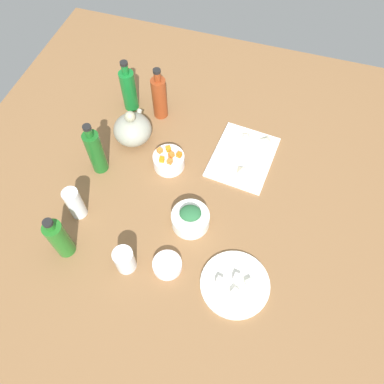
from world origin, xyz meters
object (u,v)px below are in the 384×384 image
at_px(teapot, 133,129).
at_px(bottle_2, 159,97).
at_px(bowl_carrots, 169,161).
at_px(bowl_small_side, 167,265).
at_px(drinking_glass_0, 125,260).
at_px(bottle_0, 59,238).
at_px(bottle_1, 95,151).
at_px(cutting_board, 243,157).
at_px(plate_tofu, 235,284).
at_px(bowl_greens, 190,219).
at_px(drinking_glass_1, 75,203).
at_px(bottle_3, 129,89).

distance_m(teapot, bottle_2, 0.18).
xyz_separation_m(bowl_carrots, teapot, (0.08, 0.18, 0.03)).
relative_size(bowl_small_side, drinking_glass_0, 0.97).
xyz_separation_m(bottle_0, bottle_1, (0.35, 0.03, 0.01)).
distance_m(cutting_board, drinking_glass_0, 0.62).
xyz_separation_m(bottle_1, drinking_glass_0, (-0.34, -0.25, -0.05)).
bearing_deg(bowl_small_side, plate_tofu, -88.04).
relative_size(bowl_greens, drinking_glass_1, 0.97).
distance_m(teapot, drinking_glass_1, 0.38).
height_order(bottle_0, bottle_1, bottle_1).
bearing_deg(plate_tofu, cutting_board, 10.43).
height_order(bottle_0, drinking_glass_1, bottle_0).
bearing_deg(bowl_small_side, drinking_glass_1, 75.05).
distance_m(bottle_0, bottle_2, 0.69).
relative_size(plate_tofu, bowl_small_side, 2.33).
height_order(teapot, drinking_glass_1, teapot).
height_order(bowl_small_side, bottle_2, bottle_2).
relative_size(cutting_board, bottle_0, 1.39).
bearing_deg(bottle_3, bottle_2, -92.25).
bearing_deg(bowl_carrots, teapot, 65.21).
distance_m(bottle_1, drinking_glass_0, 0.43).
relative_size(plate_tofu, drinking_glass_1, 1.64).
xyz_separation_m(cutting_board, bowl_carrots, (-0.12, 0.27, 0.02)).
bearing_deg(drinking_glass_1, bowl_greens, -78.63).
height_order(cutting_board, drinking_glass_1, drinking_glass_1).
height_order(plate_tofu, bottle_2, bottle_2).
bearing_deg(bottle_0, plate_tofu, -84.96).
relative_size(bowl_greens, bowl_carrots, 1.11).
height_order(teapot, bottle_0, bottle_0).
xyz_separation_m(bowl_small_side, bottle_0, (-0.04, 0.35, 0.07)).
bearing_deg(bottle_0, bowl_carrots, -26.58).
bearing_deg(bowl_small_side, drinking_glass_0, 105.23).
bearing_deg(drinking_glass_1, cutting_board, -50.53).
relative_size(plate_tofu, bottle_0, 1.09).
bearing_deg(drinking_glass_1, bottle_3, 1.87).
xyz_separation_m(bowl_carrots, bottle_1, (-0.09, 0.25, 0.07)).
xyz_separation_m(plate_tofu, bowl_carrots, (0.39, 0.36, 0.02)).
height_order(bowl_greens, bottle_2, bottle_2).
bearing_deg(bottle_2, drinking_glass_0, -169.86).
xyz_separation_m(bottle_1, drinking_glass_1, (-0.21, -0.01, -0.03)).
bearing_deg(bottle_1, plate_tofu, -116.00).
distance_m(bowl_carrots, bottle_0, 0.49).
xyz_separation_m(plate_tofu, bowl_small_side, (-0.01, 0.23, 0.01)).
relative_size(bottle_1, drinking_glass_0, 2.40).
distance_m(cutting_board, plate_tofu, 0.52).
xyz_separation_m(cutting_board, bowl_small_side, (-0.52, 0.14, 0.01)).
height_order(bowl_carrots, bottle_2, bottle_2).
bearing_deg(plate_tofu, drinking_glass_0, 96.88).
bearing_deg(drinking_glass_0, bottle_0, 91.97).
bearing_deg(bowl_carrots, bottle_2, 26.51).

